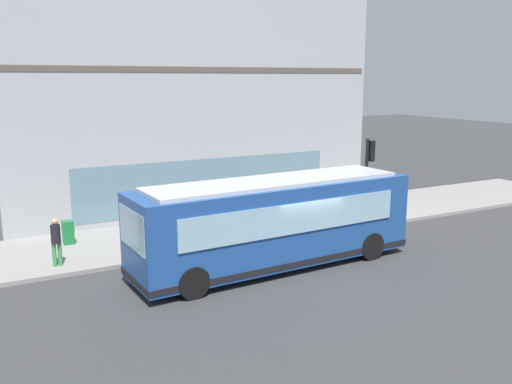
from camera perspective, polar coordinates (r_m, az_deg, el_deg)
ground at (r=19.31m, az=4.19°, el=-7.67°), size 120.00×120.00×0.00m
sidewalk_curb at (r=23.55m, az=-2.44°, el=-3.86°), size 5.00×40.00×0.15m
building_corner at (r=28.41m, az=-8.09°, el=11.14°), size 7.49×17.63×12.34m
city_bus_nearside at (r=18.76m, az=1.89°, el=-3.26°), size 3.03×10.15×3.07m
traffic_light_near_corner at (r=24.44m, az=11.67°, el=2.88°), size 0.32×0.49×3.71m
fire_hydrant at (r=28.75m, az=10.27°, el=-0.27°), size 0.35×0.35×0.74m
pedestrian_near_hydrant at (r=24.04m, az=-3.47°, el=-1.12°), size 0.32×0.32×1.60m
pedestrian_walking_along_curb at (r=19.70m, az=-20.10°, el=-4.60°), size 0.32×0.32×1.67m
newspaper_vending_box at (r=22.33m, az=-18.97°, el=-3.98°), size 0.44×0.42×0.90m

